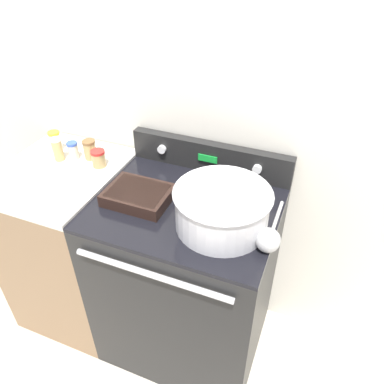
# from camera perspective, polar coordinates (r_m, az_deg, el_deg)

# --- Properties ---
(kitchen_wall) EXTENTS (8.00, 0.05, 2.50)m
(kitchen_wall) POSITION_cam_1_polar(r_m,az_deg,el_deg) (1.66, 3.74, 14.06)
(kitchen_wall) COLOR silver
(kitchen_wall) RESTS_ON ground_plane
(stove_range) EXTENTS (0.76, 0.65, 0.92)m
(stove_range) POSITION_cam_1_polar(r_m,az_deg,el_deg) (1.86, -0.77, -13.13)
(stove_range) COLOR black
(stove_range) RESTS_ON ground_plane
(control_panel) EXTENTS (0.76, 0.07, 0.14)m
(control_panel) POSITION_cam_1_polar(r_m,az_deg,el_deg) (1.72, 2.75, 5.41)
(control_panel) COLOR black
(control_panel) RESTS_ON stove_range
(side_counter) EXTENTS (0.54, 0.62, 0.93)m
(side_counter) POSITION_cam_1_polar(r_m,az_deg,el_deg) (2.12, -17.36, -7.44)
(side_counter) COLOR #896B4C
(side_counter) RESTS_ON ground_plane
(mixing_bowl) EXTENTS (0.37, 0.37, 0.16)m
(mixing_bowl) POSITION_cam_1_polar(r_m,az_deg,el_deg) (1.39, 4.60, -2.28)
(mixing_bowl) COLOR silver
(mixing_bowl) RESTS_ON stove_range
(casserole_dish) EXTENTS (0.26, 0.20, 0.05)m
(casserole_dish) POSITION_cam_1_polar(r_m,az_deg,el_deg) (1.56, -8.18, -0.39)
(casserole_dish) COLOR black
(casserole_dish) RESTS_ON stove_range
(ladle) EXTENTS (0.09, 0.33, 0.09)m
(ladle) POSITION_cam_1_polar(r_m,az_deg,el_deg) (1.35, 11.58, -7.00)
(ladle) COLOR #B7B7B7
(ladle) RESTS_ON stove_range
(spice_jar_red_cap) EXTENTS (0.07, 0.07, 0.08)m
(spice_jar_red_cap) POSITION_cam_1_polar(r_m,az_deg,el_deg) (1.79, -14.05, 5.00)
(spice_jar_red_cap) COLOR tan
(spice_jar_red_cap) RESTS_ON side_counter
(spice_jar_brown_cap) EXTENTS (0.06, 0.06, 0.10)m
(spice_jar_brown_cap) POSITION_cam_1_polar(r_m,az_deg,el_deg) (1.86, -15.31, 6.26)
(spice_jar_brown_cap) COLOR tan
(spice_jar_brown_cap) RESTS_ON side_counter
(spice_jar_blue_cap) EXTENTS (0.05, 0.05, 0.09)m
(spice_jar_blue_cap) POSITION_cam_1_polar(r_m,az_deg,el_deg) (1.88, -17.65, 6.06)
(spice_jar_blue_cap) COLOR beige
(spice_jar_blue_cap) RESTS_ON side_counter
(spice_jar_white_cap) EXTENTS (0.05, 0.05, 0.11)m
(spice_jar_white_cap) POSITION_cam_1_polar(r_m,az_deg,el_deg) (1.89, -19.79, 6.17)
(spice_jar_white_cap) COLOR tan
(spice_jar_white_cap) RESTS_ON side_counter
(spice_jar_yellow_cap) EXTENTS (0.06, 0.06, 0.10)m
(spice_jar_yellow_cap) POSITION_cam_1_polar(r_m,az_deg,el_deg) (1.98, -20.10, 7.30)
(spice_jar_yellow_cap) COLOR beige
(spice_jar_yellow_cap) RESTS_ON side_counter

